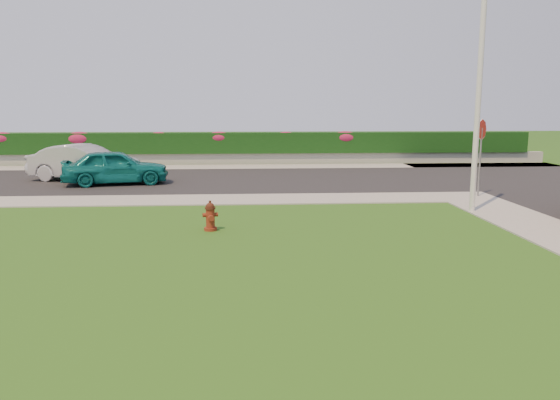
{
  "coord_description": "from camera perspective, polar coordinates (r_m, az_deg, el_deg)",
  "views": [
    {
      "loc": [
        -0.51,
        -8.98,
        3.06
      ],
      "look_at": [
        0.29,
        3.65,
        0.9
      ],
      "focal_mm": 35.0,
      "sensor_mm": 36.0,
      "label": 1
    }
  ],
  "objects": [
    {
      "name": "hedge",
      "position": [
        29.65,
        -4.58,
        5.97
      ],
      "size": [
        32.0,
        0.9,
        1.1
      ],
      "primitive_type": "cube",
      "color": "black",
      "rests_on": "retaining_wall"
    },
    {
      "name": "retaining_wall",
      "position": [
        29.61,
        -4.56,
        4.32
      ],
      "size": [
        34.0,
        0.4,
        0.6
      ],
      "primitive_type": "cube",
      "color": "gray",
      "rests_on": "ground"
    },
    {
      "name": "stop_sign",
      "position": [
        19.77,
        20.29,
        6.01
      ],
      "size": [
        0.54,
        0.51,
        2.67
      ],
      "rotation": [
        0.0,
        0.0,
        0.36
      ],
      "color": "slate",
      "rests_on": "ground"
    },
    {
      "name": "utility_pole",
      "position": [
        16.74,
        20.02,
        9.81
      ],
      "size": [
        0.16,
        0.16,
        6.53
      ],
      "primitive_type": "cylinder",
      "color": "silver",
      "rests_on": "ground"
    },
    {
      "name": "ground",
      "position": [
        9.5,
        -0.37,
        -9.11
      ],
      "size": [
        120.0,
        120.0,
        0.0
      ],
      "primitive_type": "plane",
      "color": "black",
      "rests_on": "ground"
    },
    {
      "name": "street_far",
      "position": [
        23.61,
        -14.56,
        1.99
      ],
      "size": [
        26.0,
        8.0,
        0.04
      ],
      "primitive_type": "cube",
      "color": "black",
      "rests_on": "ground"
    },
    {
      "name": "sidewalk_far",
      "position": [
        19.04,
        -20.32,
        -0.1
      ],
      "size": [
        24.0,
        2.0,
        0.04
      ],
      "primitive_type": "cube",
      "color": "gray",
      "rests_on": "ground"
    },
    {
      "name": "flower_clump_c",
      "position": [
        29.88,
        -12.56,
        6.47
      ],
      "size": [
        1.02,
        0.66,
        0.51
      ],
      "primitive_type": "ellipsoid",
      "color": "#C0204D",
      "rests_on": "hedge"
    },
    {
      "name": "sedan_teal",
      "position": [
        22.5,
        -16.8,
        3.33
      ],
      "size": [
        4.29,
        2.4,
        1.38
      ],
      "primitive_type": "imported",
      "rotation": [
        0.0,
        0.0,
        1.77
      ],
      "color": "#0D6867",
      "rests_on": "street_far"
    },
    {
      "name": "flower_clump_e",
      "position": [
        29.6,
        0.6,
        6.68
      ],
      "size": [
        1.01,
        0.65,
        0.51
      ],
      "primitive_type": "ellipsoid",
      "color": "#C0204D",
      "rests_on": "hedge"
    },
    {
      "name": "sidewalk_beyond",
      "position": [
        28.15,
        -4.6,
        3.47
      ],
      "size": [
        34.0,
        2.0,
        0.04
      ],
      "primitive_type": "cube",
      "color": "gray",
      "rests_on": "ground"
    },
    {
      "name": "flower_clump_f",
      "position": [
        30.01,
        6.82,
        6.53
      ],
      "size": [
        1.34,
        0.86,
        0.67
      ],
      "primitive_type": "ellipsoid",
      "color": "#C0204D",
      "rests_on": "hedge"
    },
    {
      "name": "curb_corner",
      "position": [
        19.72,
        18.81,
        0.3
      ],
      "size": [
        2.0,
        2.0,
        0.04
      ],
      "primitive_type": "cube",
      "color": "gray",
      "rests_on": "ground"
    },
    {
      "name": "sedan_silver",
      "position": [
        24.07,
        -19.74,
        3.7
      ],
      "size": [
        4.78,
        2.69,
        1.49
      ],
      "primitive_type": "imported",
      "rotation": [
        0.0,
        0.0,
        1.31
      ],
      "color": "#AEB0B6",
      "rests_on": "street_far"
    },
    {
      "name": "fire_hydrant",
      "position": [
        13.75,
        -7.29,
        -1.71
      ],
      "size": [
        0.4,
        0.37,
        0.76
      ],
      "rotation": [
        0.0,
        0.0,
        0.22
      ],
      "color": "#58260D",
      "rests_on": "ground"
    },
    {
      "name": "flower_clump_a",
      "position": [
        32.13,
        -26.99,
        5.76
      ],
      "size": [
        1.3,
        0.84,
        0.65
      ],
      "primitive_type": "ellipsoid",
      "color": "#C0204D",
      "rests_on": "hedge"
    },
    {
      "name": "flower_clump_b",
      "position": [
        30.79,
        -20.22,
        6.04
      ],
      "size": [
        1.44,
        0.93,
        0.72
      ],
      "primitive_type": "ellipsoid",
      "color": "#C0204D",
      "rests_on": "hedge"
    },
    {
      "name": "flower_clump_d",
      "position": [
        29.56,
        -6.41,
        6.52
      ],
      "size": [
        1.26,
        0.81,
        0.63
      ],
      "primitive_type": "ellipsoid",
      "color": "#C0204D",
      "rests_on": "hedge"
    }
  ]
}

